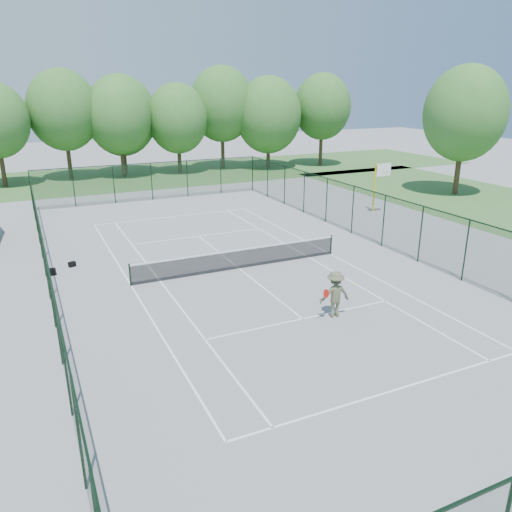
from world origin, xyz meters
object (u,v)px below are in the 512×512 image
(tennis_net, at_px, (239,258))
(tennis_player, at_px, (335,294))
(basketball_goal, at_px, (380,178))
(sports_bag_a, at_px, (51,272))

(tennis_net, relative_size, tennis_player, 5.40)
(basketball_goal, relative_size, tennis_player, 1.78)
(basketball_goal, relative_size, sports_bag_a, 8.60)
(tennis_player, bearing_deg, tennis_net, 100.78)
(tennis_net, bearing_deg, tennis_player, -79.22)
(basketball_goal, bearing_deg, tennis_player, -133.27)
(basketball_goal, height_order, tennis_player, basketball_goal)
(tennis_net, height_order, tennis_player, tennis_player)
(tennis_net, relative_size, basketball_goal, 3.04)
(sports_bag_a, relative_size, tennis_player, 0.21)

